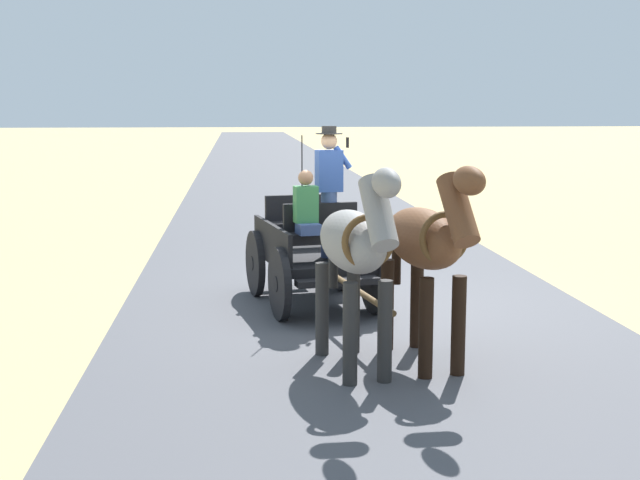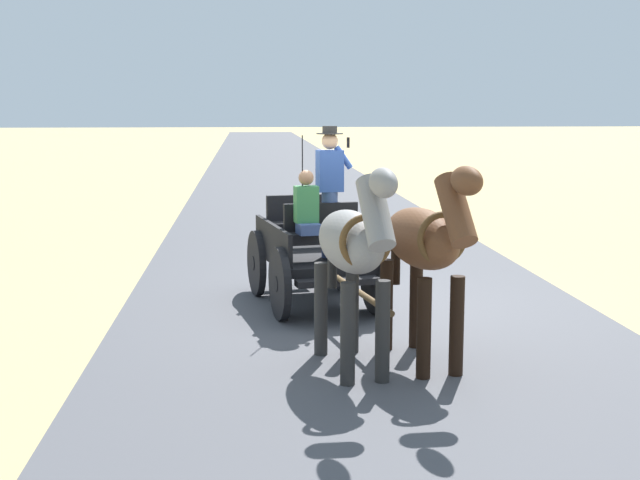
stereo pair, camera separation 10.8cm
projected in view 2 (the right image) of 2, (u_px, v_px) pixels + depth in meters
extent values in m
plane|color=tan|center=(355.00, 304.00, 12.11)|extent=(200.00, 200.00, 0.00)
cube|color=#4C4C51|center=(355.00, 304.00, 12.11)|extent=(6.49, 160.00, 0.01)
cube|color=black|center=(313.00, 258.00, 12.05)|extent=(1.59, 2.38, 0.12)
cube|color=black|center=(352.00, 236.00, 12.16)|extent=(0.44, 2.07, 0.44)
cube|color=black|center=(273.00, 240.00, 11.86)|extent=(0.44, 2.07, 0.44)
cube|color=black|center=(338.00, 282.00, 10.90)|extent=(1.11, 0.44, 0.08)
cube|color=black|center=(293.00, 256.00, 13.22)|extent=(0.74, 0.33, 0.06)
cube|color=black|center=(325.00, 237.00, 11.41)|extent=(1.07, 0.54, 0.14)
cube|color=black|center=(321.00, 219.00, 11.55)|extent=(1.02, 0.27, 0.44)
cube|color=black|center=(304.00, 226.00, 12.46)|extent=(1.07, 0.54, 0.14)
cube|color=black|center=(301.00, 210.00, 12.60)|extent=(1.02, 0.27, 0.44)
cylinder|color=black|center=(374.00, 278.00, 11.52)|extent=(0.28, 0.96, 0.96)
cylinder|color=black|center=(374.00, 278.00, 11.52)|extent=(0.16, 0.23, 0.21)
cylinder|color=black|center=(280.00, 284.00, 11.17)|extent=(0.28, 0.96, 0.96)
cylinder|color=black|center=(280.00, 284.00, 11.17)|extent=(0.16, 0.23, 0.21)
cylinder|color=black|center=(341.00, 259.00, 12.98)|extent=(0.28, 0.96, 0.96)
cylinder|color=black|center=(341.00, 259.00, 12.98)|extent=(0.16, 0.23, 0.21)
cylinder|color=black|center=(257.00, 263.00, 12.64)|extent=(0.28, 0.96, 0.96)
cylinder|color=black|center=(257.00, 263.00, 12.64)|extent=(0.16, 0.23, 0.21)
cylinder|color=brown|center=(362.00, 294.00, 9.96)|extent=(0.44, 1.98, 0.07)
cylinder|color=black|center=(302.00, 185.00, 11.23)|extent=(0.02, 0.02, 1.30)
cylinder|color=#384C7F|center=(330.00, 224.00, 11.70)|extent=(0.22, 0.22, 0.90)
cube|color=#2D4C99|center=(330.00, 171.00, 11.58)|extent=(0.37, 0.28, 0.56)
sphere|color=tan|center=(330.00, 141.00, 11.52)|extent=(0.22, 0.22, 0.22)
cylinder|color=black|center=(330.00, 134.00, 11.51)|extent=(0.36, 0.36, 0.01)
cylinder|color=black|center=(330.00, 130.00, 11.50)|extent=(0.20, 0.20, 0.10)
cylinder|color=#2D4C99|center=(343.00, 157.00, 11.56)|extent=(0.27, 0.13, 0.32)
cube|color=black|center=(348.00, 143.00, 11.53)|extent=(0.03, 0.07, 0.14)
cube|color=#384C7F|center=(309.00, 229.00, 11.21)|extent=(0.33, 0.37, 0.14)
cube|color=#387F47|center=(306.00, 204.00, 11.28)|extent=(0.33, 0.25, 0.48)
sphere|color=#9E7051|center=(306.00, 178.00, 11.22)|extent=(0.20, 0.20, 0.20)
ellipsoid|color=brown|center=(421.00, 238.00, 9.19)|extent=(0.85, 1.64, 0.64)
cylinder|color=black|center=(457.00, 326.00, 8.85)|extent=(0.15, 0.15, 1.05)
cylinder|color=black|center=(424.00, 329.00, 8.75)|extent=(0.15, 0.15, 1.05)
cylinder|color=black|center=(416.00, 303.00, 9.89)|extent=(0.15, 0.15, 1.05)
cylinder|color=black|center=(386.00, 305.00, 9.79)|extent=(0.15, 0.15, 1.05)
cylinder|color=brown|center=(456.00, 210.00, 8.33)|extent=(0.38, 0.69, 0.73)
ellipsoid|color=brown|center=(467.00, 181.00, 8.07)|extent=(0.32, 0.57, 0.28)
cube|color=black|center=(455.00, 206.00, 8.34)|extent=(0.16, 0.50, 0.56)
cylinder|color=black|center=(396.00, 254.00, 9.94)|extent=(0.11, 0.11, 0.70)
torus|color=brown|center=(442.00, 238.00, 8.66)|extent=(0.55, 0.18, 0.55)
ellipsoid|color=gray|center=(351.00, 241.00, 8.98)|extent=(0.80, 1.63, 0.64)
cylinder|color=#272726|center=(383.00, 332.00, 8.63)|extent=(0.15, 0.15, 1.05)
cylinder|color=#272726|center=(348.00, 334.00, 8.54)|extent=(0.15, 0.15, 1.05)
cylinder|color=#272726|center=(352.00, 307.00, 9.68)|extent=(0.15, 0.15, 1.05)
cylinder|color=#272726|center=(321.00, 309.00, 9.59)|extent=(0.15, 0.15, 1.05)
cylinder|color=gray|center=(375.00, 213.00, 8.11)|extent=(0.36, 0.68, 0.73)
ellipsoid|color=gray|center=(383.00, 183.00, 7.85)|extent=(0.30, 0.57, 0.28)
cube|color=#272726|center=(375.00, 209.00, 8.12)|extent=(0.14, 0.51, 0.56)
cylinder|color=#272726|center=(332.00, 258.00, 9.74)|extent=(0.11, 0.11, 0.70)
torus|color=brown|center=(366.00, 242.00, 8.44)|extent=(0.55, 0.16, 0.55)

